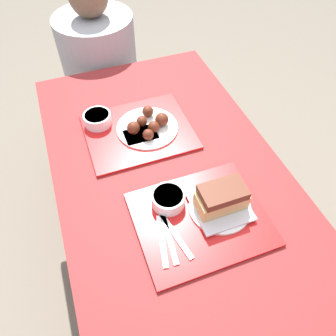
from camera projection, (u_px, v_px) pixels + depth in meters
ground_plane at (170, 265)px, 1.73m from camera, size 12.00×12.00×0.00m
picnic_table at (171, 193)px, 1.23m from camera, size 0.79×1.42×0.77m
picnic_bench_far at (118, 105)px, 2.02m from camera, size 0.75×0.28×0.43m
tray_near at (200, 219)px, 1.02m from camera, size 0.40×0.34×0.01m
tray_far at (139, 131)px, 1.27m from camera, size 0.40×0.34×0.01m
bowl_coleslaw_near at (168, 198)px, 1.03m from camera, size 0.11×0.11×0.05m
brisket_sandwich_plate at (221, 201)px, 1.01m from camera, size 0.20×0.20×0.10m
plastic_fork_near at (169, 238)px, 0.97m from camera, size 0.03×0.17×0.00m
plastic_knife_near at (176, 236)px, 0.97m from camera, size 0.05×0.17×0.00m
plastic_spoon_near at (162, 241)px, 0.96m from camera, size 0.05×0.17×0.00m
bowl_coleslaw_far at (97, 118)px, 1.27m from camera, size 0.11×0.11×0.05m
wings_plate_far at (148, 125)px, 1.25m from camera, size 0.24×0.24×0.06m
napkin_far at (141, 135)px, 1.24m from camera, size 0.12×0.09×0.01m
person_seated_across at (99, 58)px, 1.74m from camera, size 0.39×0.39×0.67m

